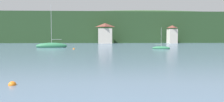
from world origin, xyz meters
TOP-DOWN VIEW (x-y plane):
  - wooded_hillside at (15.63, 167.41)m, footprint 352.00×72.42m
  - shore_building_west at (0.00, 120.41)m, footprint 6.27×4.92m
  - shore_building_westcentral at (29.67, 120.53)m, footprint 3.70×5.18m
  - sailboat_far_2 at (12.20, 73.03)m, footprint 4.16×2.06m
  - sailboat_far_5 at (-14.32, 81.23)m, footprint 8.11×3.59m
  - mooring_buoy_mid at (-6.11, 35.50)m, footprint 0.43×0.43m
  - mooring_buoy_far at (-7.57, 73.13)m, footprint 0.49×0.49m

SIDE VIEW (x-z plane):
  - mooring_buoy_mid at x=-6.11m, z-range -0.22..0.22m
  - mooring_buoy_far at x=-7.57m, z-range -0.24..0.24m
  - sailboat_far_2 at x=12.20m, z-range -2.38..2.77m
  - sailboat_far_5 at x=-14.32m, z-range -5.38..6.19m
  - shore_building_westcentral at x=29.67m, z-range -0.12..7.83m
  - shore_building_west at x=0.00m, z-range -0.13..8.67m
  - wooded_hillside at x=15.63m, z-range -9.55..21.98m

